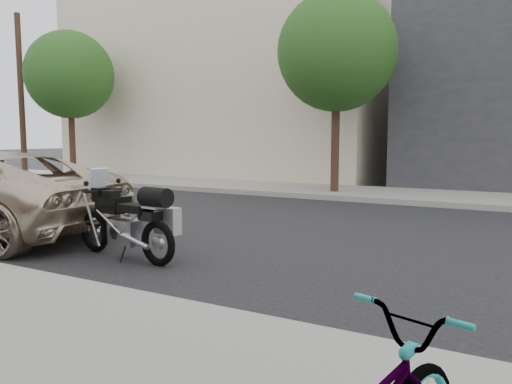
% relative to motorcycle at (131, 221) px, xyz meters
% --- Properties ---
extents(ground, '(120.00, 120.00, 0.00)m').
position_rel_motorcycle_xyz_m(ground, '(-1.86, -2.60, -0.55)').
color(ground, black).
rests_on(ground, ground).
extents(far_sidewalk, '(44.00, 3.00, 0.15)m').
position_rel_motorcycle_xyz_m(far_sidewalk, '(-1.86, -9.10, -0.48)').
color(far_sidewalk, gray).
rests_on(far_sidewalk, ground).
extents(far_building_cream, '(14.00, 11.00, 8.00)m').
position_rel_motorcycle_xyz_m(far_building_cream, '(7.14, -16.09, 3.45)').
color(far_building_cream, beige).
rests_on(far_building_cream, ground).
extents(street_tree_mid, '(3.40, 3.40, 5.70)m').
position_rel_motorcycle_xyz_m(street_tree_mid, '(0.14, -8.60, 3.58)').
color(street_tree_mid, '#3A261A').
rests_on(street_tree_mid, far_sidewalk).
extents(street_tree_right, '(3.40, 3.40, 5.70)m').
position_rel_motorcycle_xyz_m(street_tree_right, '(11.14, -8.60, 3.58)').
color(street_tree_right, '#3A261A').
rests_on(street_tree_right, far_sidewalk).
extents(utility_pole, '(0.24, 0.24, 6.70)m').
position_rel_motorcycle_xyz_m(utility_pole, '(14.14, -8.60, 2.95)').
color(utility_pole, '#3A261A').
rests_on(utility_pole, far_sidewalk).
extents(motorcycle, '(2.03, 0.66, 1.29)m').
position_rel_motorcycle_xyz_m(motorcycle, '(0.00, 0.00, 0.00)').
color(motorcycle, black).
rests_on(motorcycle, ground).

